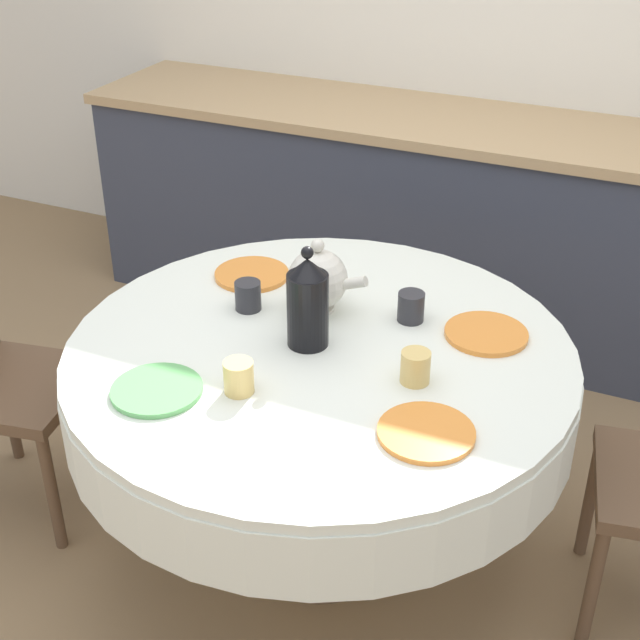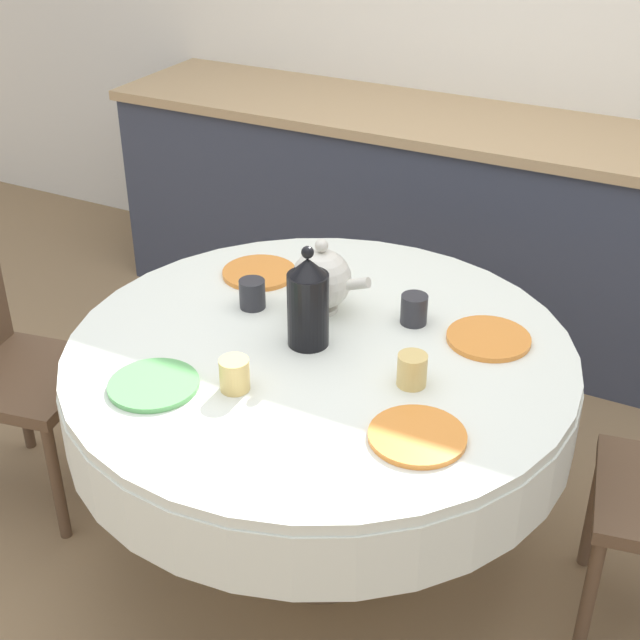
% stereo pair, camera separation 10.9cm
% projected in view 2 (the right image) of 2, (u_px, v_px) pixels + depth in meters
% --- Properties ---
extents(ground_plane, '(12.00, 12.00, 0.00)m').
position_uv_depth(ground_plane, '(320.00, 548.00, 2.70)').
color(ground_plane, '#8E704C').
extents(kitchen_counter, '(3.24, 0.64, 0.89)m').
position_uv_depth(kitchen_counter, '(488.00, 231.00, 3.61)').
color(kitchen_counter, '#383D4C').
rests_on(kitchen_counter, ground_plane).
extents(dining_table, '(1.35, 1.35, 0.72)m').
position_uv_depth(dining_table, '(320.00, 385.00, 2.40)').
color(dining_table, brown).
rests_on(dining_table, ground_plane).
extents(chair_right, '(0.46, 0.46, 0.86)m').
position_uv_depth(chair_right, '(2.00, 359.00, 2.71)').
color(chair_right, brown).
rests_on(chair_right, ground_plane).
extents(plate_near_left, '(0.22, 0.22, 0.01)m').
position_uv_depth(plate_near_left, '(154.00, 385.00, 2.17)').
color(plate_near_left, '#5BA85B').
rests_on(plate_near_left, dining_table).
extents(cup_near_left, '(0.07, 0.07, 0.08)m').
position_uv_depth(cup_near_left, '(234.00, 375.00, 2.15)').
color(cup_near_left, '#DBB766').
rests_on(cup_near_left, dining_table).
extents(plate_near_right, '(0.22, 0.22, 0.01)m').
position_uv_depth(plate_near_right, '(417.00, 436.00, 1.99)').
color(plate_near_right, orange).
rests_on(plate_near_right, dining_table).
extents(cup_near_right, '(0.07, 0.07, 0.08)m').
position_uv_depth(cup_near_right, '(412.00, 370.00, 2.16)').
color(cup_near_right, '#DBB766').
rests_on(cup_near_right, dining_table).
extents(plate_far_left, '(0.22, 0.22, 0.01)m').
position_uv_depth(plate_far_left, '(259.00, 273.00, 2.68)').
color(plate_far_left, orange).
rests_on(plate_far_left, dining_table).
extents(cup_far_left, '(0.07, 0.07, 0.08)m').
position_uv_depth(cup_far_left, '(252.00, 294.00, 2.50)').
color(cup_far_left, '#28282D').
rests_on(cup_far_left, dining_table).
extents(plate_far_right, '(0.22, 0.22, 0.01)m').
position_uv_depth(plate_far_right, '(489.00, 338.00, 2.36)').
color(plate_far_right, orange).
rests_on(plate_far_right, dining_table).
extents(cup_far_right, '(0.07, 0.07, 0.08)m').
position_uv_depth(cup_far_right, '(414.00, 309.00, 2.42)').
color(cup_far_right, '#28282D').
rests_on(cup_far_right, dining_table).
extents(coffee_carafe, '(0.11, 0.11, 0.28)m').
position_uv_depth(coffee_carafe, '(307.00, 303.00, 2.28)').
color(coffee_carafe, black).
rests_on(coffee_carafe, dining_table).
extents(teapot, '(0.23, 0.17, 0.22)m').
position_uv_depth(teapot, '(322.00, 280.00, 2.46)').
color(teapot, silver).
rests_on(teapot, dining_table).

